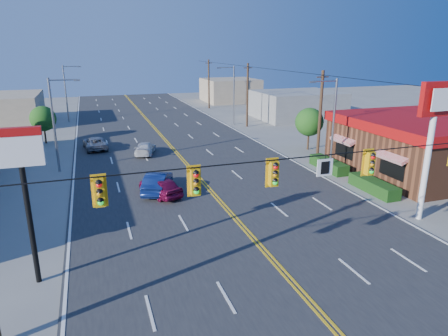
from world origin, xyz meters
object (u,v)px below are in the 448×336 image
object	(u,v)px
car_silver	(95,144)
signal_span	(296,183)
kfc_pylon	(433,124)
car_blue	(158,183)
car_white	(145,149)
car_magenta	(160,187)
pizza_hut_sign	(23,174)
kfc	(434,144)

from	to	relation	value
car_silver	signal_span	bearing A→B (deg)	98.45
kfc_pylon	car_silver	distance (m)	31.92
car_blue	car_white	bearing A→B (deg)	-72.32
car_white	car_silver	world-z (taller)	car_silver
signal_span	car_magenta	xyz separation A→B (m)	(-3.59, 13.26, -4.18)
car_magenta	car_blue	distance (m)	0.81
car_magenta	pizza_hut_sign	bearing A→B (deg)	31.25
kfc	car_white	world-z (taller)	kfc
signal_span	car_blue	size ratio (longest dim) A/B	5.45
kfc_pylon	car_magenta	world-z (taller)	kfc_pylon
car_magenta	car_blue	xyz separation A→B (m)	(-0.05, 0.81, 0.03)
car_blue	pizza_hut_sign	bearing A→B (deg)	75.42
pizza_hut_sign	signal_span	bearing A→B (deg)	-20.19
car_blue	car_silver	size ratio (longest dim) A/B	0.96
kfc	kfc_pylon	distance (m)	12.52
kfc_pylon	car_blue	size ratio (longest dim) A/B	1.91
signal_span	kfc_pylon	xyz separation A→B (m)	(11.12, 4.00, 1.16)
car_magenta	car_silver	bearing A→B (deg)	-96.10
signal_span	kfc	size ratio (longest dim) A/B	1.49
car_silver	car_white	bearing A→B (deg)	134.65
kfc	pizza_hut_sign	bearing A→B (deg)	-165.48
car_blue	car_silver	bearing A→B (deg)	-53.90
pizza_hut_sign	car_magenta	bearing A→B (deg)	51.79
signal_span	kfc	world-z (taller)	signal_span
kfc_pylon	car_white	size ratio (longest dim) A/B	2.06
pizza_hut_sign	car_silver	distance (m)	25.82
car_blue	kfc_pylon	bearing A→B (deg)	166.82
signal_span	car_magenta	size ratio (longest dim) A/B	5.87
kfc	car_magenta	size ratio (longest dim) A/B	3.93
signal_span	car_white	world-z (taller)	signal_span
car_magenta	car_silver	world-z (taller)	car_magenta
signal_span	kfc_pylon	distance (m)	11.87
kfc	car_silver	bearing A→B (deg)	148.16
kfc	car_white	xyz separation A→B (m)	(-22.99, 13.38, -1.78)
car_magenta	car_white	world-z (taller)	car_magenta
signal_span	car_magenta	bearing A→B (deg)	105.15
car_white	car_silver	bearing A→B (deg)	-21.80
kfc	car_silver	distance (m)	32.67
kfc	car_white	distance (m)	26.65
signal_span	car_magenta	distance (m)	14.36
kfc	car_white	bearing A→B (deg)	149.80
signal_span	car_blue	distance (m)	15.12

